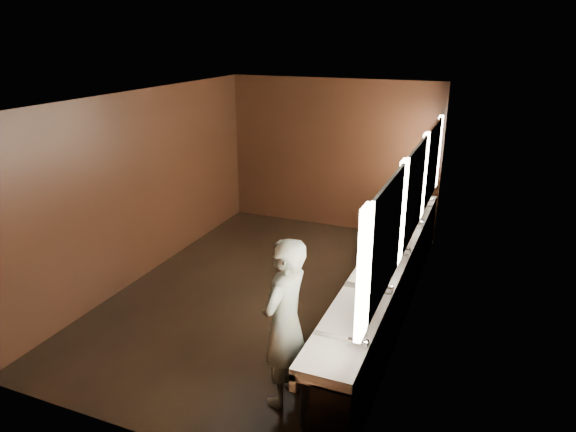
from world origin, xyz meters
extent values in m
plane|color=black|center=(0.00, 0.00, 0.00)|extent=(6.00, 6.00, 0.00)
cube|color=#2D2D2B|center=(0.00, 0.00, 2.80)|extent=(4.00, 6.00, 0.02)
cube|color=black|center=(0.00, 3.00, 1.40)|extent=(4.00, 0.02, 2.80)
cube|color=black|center=(0.00, -3.00, 1.40)|extent=(4.00, 0.02, 2.80)
cube|color=black|center=(-2.00, 0.00, 1.40)|extent=(0.02, 6.00, 2.80)
cube|color=black|center=(2.00, 0.00, 1.40)|extent=(0.02, 6.00, 2.80)
cube|color=black|center=(1.82, 0.00, 0.40)|extent=(0.36, 5.40, 0.81)
cube|color=white|center=(1.73, 0.00, 0.85)|extent=(0.55, 5.40, 0.12)
cube|color=white|center=(1.48, 0.00, 0.77)|extent=(0.06, 5.40, 0.18)
cylinder|color=silver|center=(1.91, -2.20, 0.99)|extent=(0.18, 0.04, 0.04)
cylinder|color=silver|center=(1.91, -1.10, 0.99)|extent=(0.18, 0.04, 0.04)
cylinder|color=silver|center=(1.91, 0.00, 0.99)|extent=(0.18, 0.04, 0.04)
cylinder|color=silver|center=(1.91, 1.10, 0.99)|extent=(0.18, 0.04, 0.04)
cylinder|color=silver|center=(1.91, 2.20, 0.99)|extent=(0.18, 0.04, 0.04)
cube|color=white|center=(1.97, -2.40, 1.75)|extent=(0.06, 0.22, 1.15)
cube|color=white|center=(1.99, -1.60, 1.75)|extent=(0.03, 1.32, 1.15)
cube|color=white|center=(1.97, -0.80, 1.75)|extent=(0.06, 0.23, 1.15)
cube|color=white|center=(1.99, 0.00, 1.75)|extent=(0.03, 1.32, 1.15)
cube|color=white|center=(1.97, 0.80, 1.75)|extent=(0.06, 0.23, 1.15)
cube|color=white|center=(1.99, 1.60, 1.75)|extent=(0.03, 1.32, 1.15)
cube|color=white|center=(1.97, 2.40, 1.75)|extent=(0.06, 0.22, 1.15)
imported|color=#7FAFBD|center=(1.13, -2.01, 0.89)|extent=(0.52, 0.70, 1.77)
cylinder|color=black|center=(1.58, -2.23, 0.29)|extent=(0.49, 0.49, 0.59)
camera|label=1|loc=(2.81, -6.04, 3.57)|focal=32.00mm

